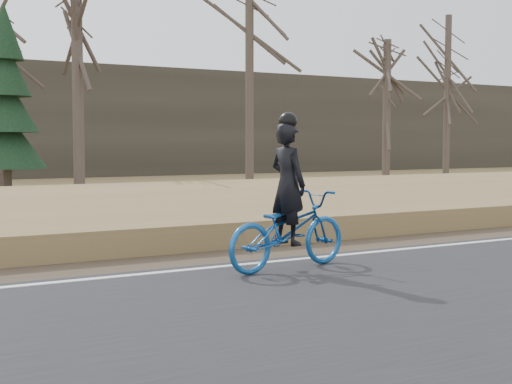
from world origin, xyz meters
TOP-DOWN VIEW (x-y plane):
  - ground at (0.00, 0.00)m, footprint 120.00×120.00m
  - edge_line at (0.00, 0.20)m, footprint 120.00×0.12m
  - shoulder at (0.00, 1.20)m, footprint 120.00×1.60m
  - embankment at (0.00, 4.20)m, footprint 120.00×5.00m
  - ballast at (0.00, 8.00)m, footprint 120.00×3.00m
  - railroad at (0.00, 8.00)m, footprint 120.00×2.40m
  - treeline_backdrop at (0.00, 30.00)m, footprint 120.00×4.00m
  - cyclist at (-4.53, -0.42)m, footprint 2.20×1.08m
  - bare_tree_near_left at (-3.49, 14.09)m, footprint 0.36×0.36m
  - bare_tree_center at (4.63, 17.32)m, footprint 0.36×0.36m
  - bare_tree_right at (10.80, 15.91)m, footprint 0.36×0.36m
  - bare_tree_far_right at (18.50, 20.09)m, footprint 0.36×0.36m
  - conifer at (-5.37, 16.07)m, footprint 2.60×2.60m

SIDE VIEW (x-z plane):
  - ground at x=0.00m, z-range 0.00..0.00m
  - shoulder at x=0.00m, z-range 0.00..0.04m
  - edge_line at x=0.00m, z-range 0.06..0.07m
  - embankment at x=0.00m, z-range 0.00..0.44m
  - ballast at x=0.00m, z-range 0.00..0.45m
  - railroad at x=0.00m, z-range 0.38..0.67m
  - cyclist at x=-4.53m, z-range -0.35..1.87m
  - treeline_backdrop at x=0.00m, z-range 0.00..6.00m
  - conifer at x=-5.37m, z-range -0.17..6.33m
  - bare_tree_right at x=10.80m, z-range 0.00..6.38m
  - bare_tree_near_left at x=-3.49m, z-range 0.00..6.66m
  - bare_tree_far_right at x=18.50m, z-range 0.00..8.75m
  - bare_tree_center at x=4.63m, z-range 0.00..9.46m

